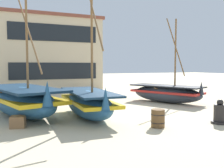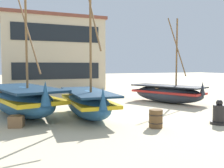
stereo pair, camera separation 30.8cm
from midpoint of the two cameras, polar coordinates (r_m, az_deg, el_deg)
ground_plane at (r=12.63m, az=2.49°, el=-6.65°), size 120.00×120.00×0.00m
fishing_boat_near_left at (r=11.56m, az=-4.84°, el=-4.21°), size 1.92×4.97×7.00m
fishing_boat_centre_large at (r=12.44m, az=-19.03°, el=-3.48°), size 3.56×5.98×6.64m
fishing_boat_far_right at (r=16.49m, az=13.15°, el=-2.03°), size 3.47×5.01×5.39m
capstan_winch at (r=11.19m, az=23.98°, el=-6.37°), size 0.69×0.69×1.00m
wooden_barrel at (r=9.83m, az=10.86°, el=-7.76°), size 0.56×0.56×0.70m
cargo_crate at (r=10.41m, az=-20.18°, el=-8.00°), size 0.65×0.65×0.44m
harbor_building_main at (r=26.50m, az=-13.22°, el=6.76°), size 9.85×6.25×7.22m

